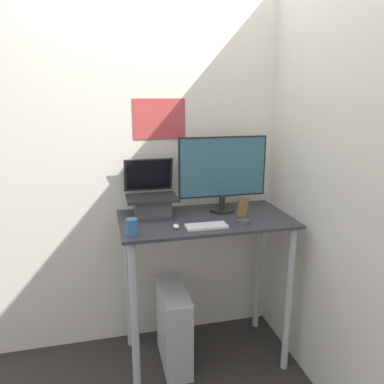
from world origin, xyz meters
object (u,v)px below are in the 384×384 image
Objects in this scene: keyboard at (206,226)px; mouse at (176,226)px; laptop at (152,201)px; monitor at (223,172)px; computer_tower at (174,326)px; cell_phone at (243,217)px.

mouse reaches higher than keyboard.
laptop is 0.45m from keyboard.
monitor is 0.53m from mouse.
computer_tower is at bearing 138.67° from keyboard.
keyboard is 0.19m from mouse.
monitor is at bearing -4.36° from laptop.
mouse is at bearing 179.70° from cell_phone.
keyboard is 1.46× the size of cell_phone.
mouse reaches higher than computer_tower.
mouse is 0.43m from cell_phone.
monitor reaches higher than mouse.
computer_tower is (0.00, 0.14, -0.78)m from mouse.
cell_phone is (0.05, -0.27, -0.23)m from monitor.
mouse is (-0.38, -0.27, -0.26)m from monitor.
monitor is 10.36× the size of mouse.
mouse is at bearing -144.38° from monitor.
monitor is 3.54× the size of cell_phone.
mouse is at bearing -71.15° from laptop.
monitor reaches higher than cell_phone.
keyboard is 0.44× the size of computer_tower.
monitor is (0.48, -0.04, 0.18)m from laptop.
monitor is 1.12m from computer_tower.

